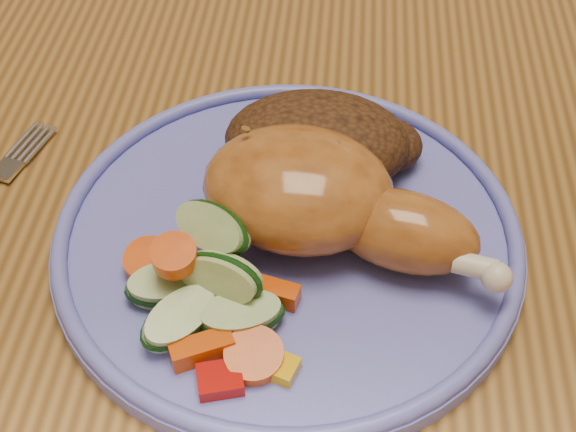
{
  "coord_description": "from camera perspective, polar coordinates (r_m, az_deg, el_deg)",
  "views": [
    {
      "loc": [
        -0.03,
        -0.46,
        1.12
      ],
      "look_at": [
        -0.05,
        -0.14,
        0.78
      ],
      "focal_mm": 50.0,
      "sensor_mm": 36.0,
      "label": 1
    }
  ],
  "objects": [
    {
      "name": "plate",
      "position": [
        0.49,
        -0.0,
        -1.69
      ],
      "size": [
        0.28,
        0.28,
        0.01
      ],
      "primitive_type": "cylinder",
      "color": "#5E61BE",
      "rests_on": "dining_table"
    },
    {
      "name": "rice_pilaf",
      "position": [
        0.51,
        2.35,
        5.19
      ],
      "size": [
        0.13,
        0.09,
        0.05
      ],
      "color": "#432510",
      "rests_on": "plate"
    },
    {
      "name": "vegetable_pile",
      "position": [
        0.44,
        -6.07,
        -5.24
      ],
      "size": [
        0.11,
        0.12,
        0.05
      ],
      "color": "#A50A05",
      "rests_on": "plate"
    },
    {
      "name": "dining_table",
      "position": [
        0.65,
        5.82,
        1.73
      ],
      "size": [
        0.9,
        1.4,
        0.75
      ],
      "color": "brown",
      "rests_on": "ground"
    },
    {
      "name": "chicken_leg",
      "position": [
        0.47,
        2.53,
        1.24
      ],
      "size": [
        0.18,
        0.11,
        0.06
      ],
      "color": "#AD6224",
      "rests_on": "plate"
    },
    {
      "name": "plate_rim",
      "position": [
        0.48,
        -0.0,
        -0.82
      ],
      "size": [
        0.28,
        0.28,
        0.01
      ],
      "primitive_type": "torus",
      "color": "#5E61BE",
      "rests_on": "plate"
    }
  ]
}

